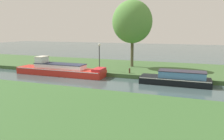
# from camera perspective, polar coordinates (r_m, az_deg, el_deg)

# --- Properties ---
(ground_plane) EXTENTS (120.00, 120.00, 0.00)m
(ground_plane) POSITION_cam_1_polar(r_m,az_deg,el_deg) (21.40, -8.29, -2.44)
(ground_plane) COLOR #3C5153
(riverbank_far) EXTENTS (72.00, 10.00, 0.40)m
(riverbank_far) POSITION_cam_1_polar(r_m,az_deg,el_deg) (27.59, -1.38, 0.96)
(riverbank_far) COLOR #3F6132
(riverbank_far) RESTS_ON ground_plane
(riverbank_near) EXTENTS (72.00, 10.00, 0.40)m
(riverbank_near) POSITION_cam_1_polar(r_m,az_deg,el_deg) (14.40, -25.80, -8.90)
(riverbank_near) COLOR #396230
(riverbank_near) RESTS_ON ground_plane
(black_barge) EXTENTS (6.00, 1.92, 1.24)m
(black_barge) POSITION_cam_1_polar(r_m,az_deg,el_deg) (19.98, 16.54, -2.16)
(black_barge) COLOR black
(black_barge) RESTS_ON ground_plane
(red_narrowboat) EXTENTS (9.92, 2.03, 1.90)m
(red_narrowboat) POSITION_cam_1_polar(r_m,az_deg,el_deg) (23.84, -13.37, 0.08)
(red_narrowboat) COLOR red
(red_narrowboat) RESTS_ON ground_plane
(willow_tree_left) EXTENTS (4.66, 3.78, 7.71)m
(willow_tree_left) POSITION_cam_1_polar(r_m,az_deg,el_deg) (25.81, 5.26, 12.38)
(willow_tree_left) COLOR brown
(willow_tree_left) RESTS_ON riverbank_far
(lamp_post) EXTENTS (0.24, 0.24, 2.90)m
(lamp_post) POSITION_cam_1_polar(r_m,az_deg,el_deg) (23.60, -3.33, 4.32)
(lamp_post) COLOR #333338
(lamp_post) RESTS_ON riverbank_far
(mooring_post_near) EXTENTS (0.17, 0.17, 0.51)m
(mooring_post_near) POSITION_cam_1_polar(r_m,az_deg,el_deg) (22.15, 4.59, -0.20)
(mooring_post_near) COLOR #462F21
(mooring_post_near) RESTS_ON riverbank_far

